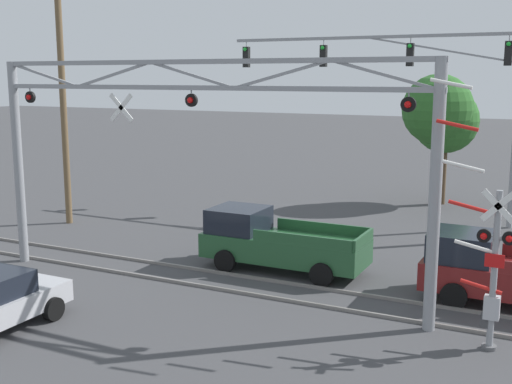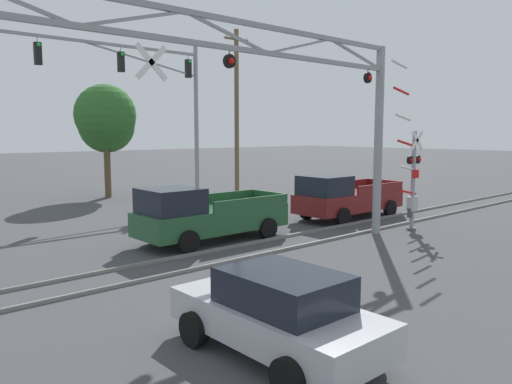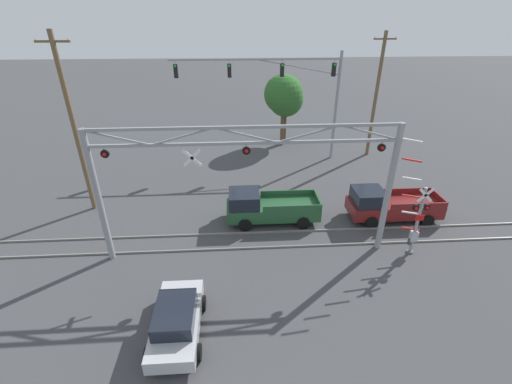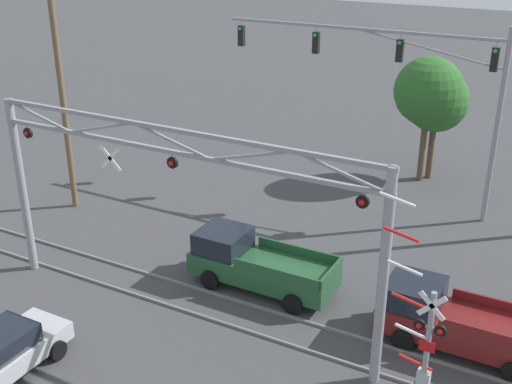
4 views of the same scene
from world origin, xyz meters
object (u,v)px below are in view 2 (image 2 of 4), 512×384
utility_pole_right (237,110)px  background_tree_far_left_verge (105,115)px  traffic_signal_span (139,86)px  pickup_truck_following (345,198)px  crossing_gantry (229,108)px  sedan_waiting (278,312)px  background_tree_beyond_span (106,125)px  pickup_truck_lead (205,215)px  crossing_signal_mast (411,177)px

utility_pole_right → background_tree_far_left_verge: (-7.36, 2.95, -0.42)m
traffic_signal_span → pickup_truck_following: size_ratio=2.44×
crossing_gantry → sedan_waiting: crossing_gantry is taller
utility_pole_right → background_tree_beyond_span: size_ratio=1.72×
crossing_gantry → background_tree_far_left_verge: crossing_gantry is taller
background_tree_beyond_span → pickup_truck_lead: bearing=-102.0°
pickup_truck_following → traffic_signal_span: bearing=113.7°
crossing_gantry → background_tree_far_left_verge: size_ratio=2.20×
crossing_signal_mast → pickup_truck_following: crossing_signal_mast is taller
background_tree_far_left_verge → pickup_truck_lead: bearing=-101.2°
crossing_gantry → pickup_truck_lead: bearing=66.8°
crossing_signal_mast → pickup_truck_lead: 8.13m
sedan_waiting → crossing_signal_mast: bearing=21.3°
sedan_waiting → background_tree_beyond_span: size_ratio=0.68×
crossing_gantry → utility_pole_right: bearing=50.1°
pickup_truck_following → background_tree_far_left_verge: bearing=109.3°
background_tree_beyond_span → crossing_signal_mast: bearing=-76.6°
traffic_signal_span → crossing_gantry: bearing=-108.3°
crossing_signal_mast → crossing_gantry: bearing=176.1°
pickup_truck_following → sedan_waiting: bearing=-146.0°
crossing_gantry → traffic_signal_span: (4.31, 12.99, 1.77)m
sedan_waiting → pickup_truck_following: bearing=34.0°
traffic_signal_span → sedan_waiting: 20.21m
pickup_truck_lead → sedan_waiting: bearing=-117.8°
crossing_signal_mast → traffic_signal_span: (-4.19, 13.56, 4.15)m
pickup_truck_lead → traffic_signal_span: bearing=73.2°
pickup_truck_lead → background_tree_far_left_verge: bearing=78.8°
crossing_gantry → background_tree_far_left_verge: bearing=76.5°
pickup_truck_lead → sedan_waiting: pickup_truck_lead is taller
pickup_truck_lead → background_tree_beyond_span: size_ratio=0.94×
utility_pole_right → background_tree_far_left_verge: utility_pole_right is taller
pickup_truck_following → background_tree_far_left_verge: 14.96m
crossing_gantry → background_tree_far_left_verge: 16.97m
crossing_gantry → traffic_signal_span: size_ratio=1.08×
crossing_signal_mast → background_tree_far_left_verge: (-4.53, 17.07, 2.69)m
background_tree_beyond_span → background_tree_far_left_verge: (-0.32, -0.56, 0.56)m
pickup_truck_following → background_tree_far_left_verge: (-4.78, 13.65, 3.85)m
traffic_signal_span → sedan_waiting: (-7.27, -18.04, -5.49)m
sedan_waiting → utility_pole_right: (14.29, 18.60, 4.45)m
utility_pole_right → traffic_signal_span: bearing=-175.5°
sedan_waiting → background_tree_beyond_span: bearing=71.8°
sedan_waiting → utility_pole_right: 23.87m
traffic_signal_span → pickup_truck_following: bearing=-66.3°
traffic_signal_span → background_tree_beyond_span: size_ratio=2.26×
traffic_signal_span → background_tree_far_left_verge: 3.81m
utility_pole_right → background_tree_beyond_span: (-7.04, 3.51, -0.97)m
traffic_signal_span → pickup_truck_following: traffic_signal_span is taller
crossing_gantry → pickup_truck_lead: (1.31, 3.06, -3.54)m
sedan_waiting → background_tree_far_left_verge: size_ratio=0.61×
pickup_truck_lead → pickup_truck_following: bearing=-1.6°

